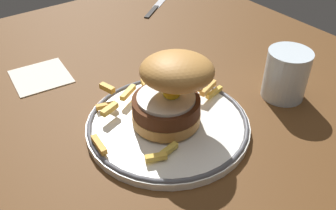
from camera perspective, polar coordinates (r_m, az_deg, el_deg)
ground_plane at (r=65.10cm, az=0.90°, el=-1.58°), size 110.28×92.68×4.00cm
dinner_plate at (r=58.84cm, az=0.00°, el=-2.93°), size 25.95×25.95×1.60cm
burger at (r=54.91cm, az=0.62°, el=2.57°), size 15.85×15.77×12.27cm
fries_pile at (r=60.41cm, az=-2.76°, el=0.44°), size 18.92×24.92×2.82cm
water_glass at (r=67.59cm, az=17.68°, el=4.05°), size 7.51×7.51×8.82cm
knife at (r=102.18cm, az=-1.87°, el=14.98°), size 11.84×15.41×0.70cm
napkin at (r=75.52cm, az=-19.07°, el=4.24°), size 11.39×11.16×0.40cm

